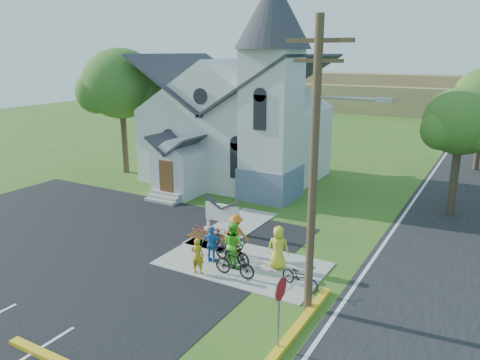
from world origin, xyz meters
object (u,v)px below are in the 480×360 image
Objects in this scene: cyclist_0 at (198,256)px; bike_2 at (232,252)px; cyclist_2 at (212,244)px; bike_3 at (235,264)px; bike_0 at (232,252)px; utility_pole at (316,162)px; church_sign at (222,213)px; stop_sign at (280,298)px; cyclist_4 at (278,248)px; cyclist_1 at (233,244)px; bike_4 at (300,277)px; bike_1 at (222,243)px; cyclist_3 at (236,234)px.

cyclist_0 is 1.72m from bike_2.
cyclist_2 reaches higher than bike_3.
bike_0 reaches higher than bike_2.
utility_pole reaches higher than cyclist_0.
church_sign is 9.97m from stop_sign.
cyclist_4 is at bearing -172.65° from cyclist_2.
cyclist_4 is at bearing -38.48° from bike_3.
bike_0 is 0.53m from cyclist_1.
bike_4 is (4.21, -0.27, -0.35)m from cyclist_2.
cyclist_1 is at bearing -106.68° from bike_1.
bike_1 reaches higher than bike_0.
cyclist_3 reaches higher than bike_3.
cyclist_3 is (-0.54, 1.16, -0.06)m from cyclist_1.
bike_2 is (-0.14, 0.19, -0.48)m from cyclist_1.
cyclist_2 is 1.72m from bike_3.
cyclist_0 is 1.20m from cyclist_2.
bike_1 is (-5.19, 5.05, -1.17)m from stop_sign.
cyclist_4 reaches higher than bike_3.
cyclist_1 reaches higher than cyclist_4.
bike_3 is at bearing 105.09° from cyclist_3.
bike_1 is at bearing 91.23° from bike_4.
cyclist_4 reaches higher than bike_2.
utility_pole is 6.56× the size of cyclist_0.
bike_1 is at bearing -97.79° from cyclist_2.
bike_1 is at bearing 135.76° from stop_sign.
bike_2 is at bearing 34.19° from bike_3.
cyclist_3 reaches higher than cyclist_2.
bike_0 is (2.28, -2.87, -0.46)m from church_sign.
cyclist_4 reaches higher than bike_1.
cyclist_4 is (1.20, 1.54, 0.39)m from bike_3.
stop_sign is 1.27× the size of cyclist_1.
cyclist_3 reaches higher than bike_2.
cyclist_2 is 0.88× the size of cyclist_3.
stop_sign reaches higher than bike_3.
cyclist_3 is 1.01× the size of bike_3.
cyclist_3 reaches higher than church_sign.
cyclist_0 is at bearing 149.47° from stop_sign.
bike_0 is 3.45m from bike_4.
cyclist_4 is (2.68, 2.03, 0.17)m from cyclist_0.
bike_0 is 1.09× the size of bike_3.
cyclist_4 is (2.75, 0.84, 0.12)m from cyclist_2.
cyclist_2 reaches higher than bike_4.
utility_pole is at bearing 162.94° from cyclist_0.
bike_0 is at bearing 96.06° from bike_4.
cyclist_4 reaches higher than bike_4.
cyclist_3 is at bearing -118.02° from cyclist_2.
cyclist_1 reaches higher than church_sign.
bike_0 is 0.92m from cyclist_2.
cyclist_3 is 2.32m from bike_3.
utility_pole reaches higher than bike_3.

